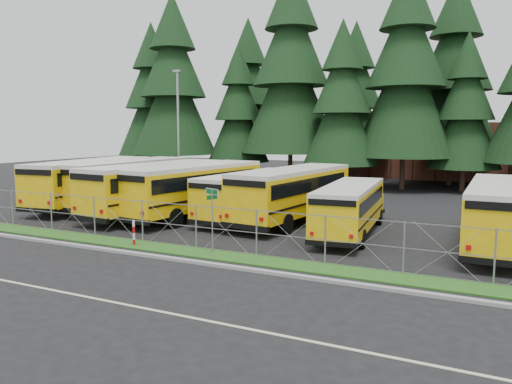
% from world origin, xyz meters
% --- Properties ---
extents(ground, '(120.00, 120.00, 0.00)m').
position_xyz_m(ground, '(0.00, 0.00, 0.00)').
color(ground, black).
rests_on(ground, ground).
extents(curb, '(50.00, 0.25, 0.12)m').
position_xyz_m(curb, '(0.00, -3.10, 0.06)').
color(curb, gray).
rests_on(curb, ground).
extents(grass_verge, '(50.00, 1.40, 0.06)m').
position_xyz_m(grass_verge, '(0.00, -1.70, 0.03)').
color(grass_verge, '#194915').
rests_on(grass_verge, ground).
extents(road_lane_line, '(50.00, 0.12, 0.01)m').
position_xyz_m(road_lane_line, '(0.00, -8.00, 0.01)').
color(road_lane_line, beige).
rests_on(road_lane_line, ground).
extents(chainlink_fence, '(44.00, 0.10, 2.00)m').
position_xyz_m(chainlink_fence, '(0.00, -1.00, 1.00)').
color(chainlink_fence, '#93969B').
rests_on(chainlink_fence, ground).
extents(brick_building, '(22.00, 10.00, 6.00)m').
position_xyz_m(brick_building, '(6.00, 40.00, 3.00)').
color(brick_building, brown).
rests_on(brick_building, ground).
extents(bus_0, '(4.38, 12.61, 3.24)m').
position_xyz_m(bus_0, '(-13.89, 6.29, 1.62)').
color(bus_0, '#DCA806').
rests_on(bus_0, ground).
extents(bus_1, '(3.29, 12.40, 3.23)m').
position_xyz_m(bus_1, '(-11.58, 7.16, 1.61)').
color(bus_1, '#DCA806').
rests_on(bus_1, ground).
extents(bus_2, '(4.06, 12.50, 3.22)m').
position_xyz_m(bus_2, '(-7.79, 5.53, 1.61)').
color(bus_2, '#DCA806').
rests_on(bus_2, ground).
extents(bus_3, '(4.40, 12.46, 3.20)m').
position_xyz_m(bus_3, '(-5.44, 6.09, 1.60)').
color(bus_3, '#DCA806').
rests_on(bus_3, ground).
extents(bus_4, '(3.09, 10.64, 2.76)m').
position_xyz_m(bus_4, '(-2.11, 6.91, 1.38)').
color(bus_4, '#DCA806').
rests_on(bus_4, ground).
extents(bus_5, '(3.98, 12.02, 3.09)m').
position_xyz_m(bus_5, '(0.50, 7.17, 1.55)').
color(bus_5, '#DCA806').
rests_on(bus_5, ground).
extents(bus_6, '(3.21, 9.97, 2.57)m').
position_xyz_m(bus_6, '(4.34, 5.03, 1.28)').
color(bus_6, '#DCA806').
rests_on(bus_6, ground).
extents(bus_east, '(2.68, 11.29, 2.96)m').
position_xyz_m(bus_east, '(11.09, 5.24, 1.48)').
color(bus_east, '#DCA806').
rests_on(bus_east, ground).
extents(street_sign, '(0.79, 0.52, 2.81)m').
position_xyz_m(street_sign, '(0.11, -1.42, 2.03)').
color(street_sign, '#93969B').
rests_on(street_sign, ground).
extents(striped_bollard, '(0.11, 0.11, 1.20)m').
position_xyz_m(striped_bollard, '(-3.84, -1.82, 0.60)').
color(striped_bollard, '#B20C0C').
rests_on(striped_bollard, ground).
extents(light_standard, '(0.70, 0.35, 10.14)m').
position_xyz_m(light_standard, '(-13.28, 15.25, 5.50)').
color(light_standard, '#93969B').
rests_on(light_standard, ground).
extents(conifer_0, '(7.56, 7.56, 16.72)m').
position_xyz_m(conifer_0, '(-23.40, 24.91, 8.36)').
color(conifer_0, black).
rests_on(conifer_0, ground).
extents(conifer_1, '(8.54, 8.54, 18.88)m').
position_xyz_m(conifer_1, '(-19.24, 23.01, 9.44)').
color(conifer_1, black).
rests_on(conifer_1, ground).
extents(conifer_2, '(6.23, 6.23, 13.79)m').
position_xyz_m(conifer_2, '(-13.09, 25.42, 6.89)').
color(conifer_2, black).
rests_on(conifer_2, ground).
extents(conifer_3, '(9.42, 9.42, 20.83)m').
position_xyz_m(conifer_3, '(-7.49, 25.62, 10.41)').
color(conifer_3, black).
rests_on(conifer_3, ground).
extents(conifer_4, '(6.69, 6.69, 14.80)m').
position_xyz_m(conifer_4, '(-1.86, 23.67, 7.40)').
color(conifer_4, black).
rests_on(conifer_4, ground).
extents(conifer_5, '(8.88, 8.88, 19.64)m').
position_xyz_m(conifer_5, '(3.11, 25.99, 9.82)').
color(conifer_5, black).
rests_on(conifer_5, ground).
extents(conifer_6, '(6.09, 6.09, 13.46)m').
position_xyz_m(conifer_6, '(8.03, 26.73, 6.73)').
color(conifer_6, black).
rests_on(conifer_6, ground).
extents(conifer_10, '(8.03, 8.03, 17.76)m').
position_xyz_m(conifer_10, '(-15.35, 31.98, 8.88)').
color(conifer_10, black).
rests_on(conifer_10, ground).
extents(conifer_11, '(7.49, 7.49, 16.57)m').
position_xyz_m(conifer_11, '(-3.34, 33.36, 8.29)').
color(conifer_11, black).
rests_on(conifer_11, ground).
extents(conifer_12, '(8.90, 8.90, 19.69)m').
position_xyz_m(conifer_12, '(6.52, 31.80, 9.84)').
color(conifer_12, black).
rests_on(conifer_12, ground).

